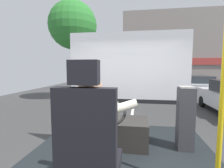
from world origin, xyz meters
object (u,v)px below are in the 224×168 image
parked_car_charcoal (181,80)px  parked_car_black (168,77)px  parked_car_silver (196,85)px  steering_console (112,131)px  handrail_pole (224,78)px  bus_driver (93,129)px  fare_box (185,118)px  driver_seat (89,152)px

parked_car_charcoal → parked_car_black: (-0.26, 6.14, -0.06)m
parked_car_silver → parked_car_black: bearing=90.6°
parked_car_charcoal → steering_console: bearing=-107.3°
handrail_pole → parked_car_charcoal: 16.43m
bus_driver → handrail_pole: (1.13, 0.19, 0.46)m
steering_console → handrail_pole: size_ratio=0.49×
steering_console → parked_car_charcoal: size_ratio=0.28×
fare_box → parked_car_silver: bearing=71.2°
driver_seat → steering_console: 1.28m
parked_car_silver → parked_car_charcoal: parked_car_charcoal is taller
handrail_pole → bus_driver: bearing=-170.3°
bus_driver → handrail_pole: bearing=9.7°
steering_console → driver_seat: bearing=-90.0°
steering_console → parked_car_black: steering_console is taller
driver_seat → parked_car_silver: size_ratio=0.31×
parked_car_silver → bus_driver: bearing=-111.9°
handrail_pole → driver_seat: bearing=-163.6°
bus_driver → parked_car_charcoal: (4.70, 16.19, -0.64)m
handrail_pole → parked_car_black: (3.31, 22.14, -1.16)m
bus_driver → fare_box: size_ratio=0.85×
driver_seat → fare_box: (1.08, 1.26, -0.05)m
driver_seat → parked_car_silver: (4.55, 11.45, -0.52)m
driver_seat → steering_console: size_ratio=1.15×
bus_driver → fare_box: (1.08, 1.12, -0.19)m
handrail_pole → fare_box: 1.13m
steering_console → fare_box: bearing=1.0°
driver_seat → handrail_pole: bearing=16.4°
parked_car_charcoal → fare_box: bearing=-103.5°
driver_seat → steering_console: driver_seat is taller
steering_console → parked_car_silver: size_ratio=0.27×
driver_seat → fare_box: bearing=49.2°
driver_seat → fare_box: driver_seat is taller
bus_driver → parked_car_silver: bearing=68.1°
bus_driver → parked_car_black: bearing=78.8°
parked_car_charcoal → parked_car_black: parked_car_charcoal is taller
fare_box → parked_car_silver: fare_box is taller
steering_console → parked_car_silver: (4.55, 10.21, -0.22)m
driver_seat → parked_car_black: size_ratio=0.29×
handrail_pole → fare_box: handrail_pole is taller
bus_driver → parked_car_charcoal: size_ratio=0.20×
parked_car_black → parked_car_silver: bearing=-89.4°
steering_console → parked_car_charcoal: 15.81m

